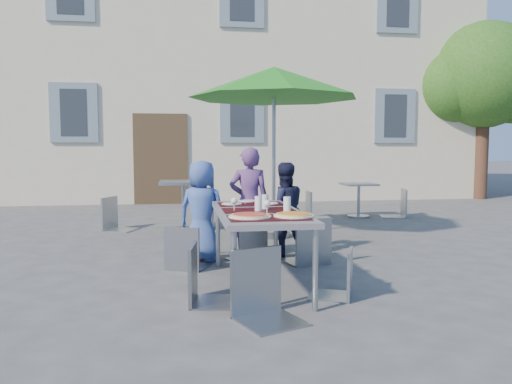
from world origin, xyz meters
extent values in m
plane|color=#403F42|center=(0.00, 0.00, 0.00)|extent=(90.00, 90.00, 0.00)
cube|color=beige|center=(0.00, 11.50, 3.50)|extent=(13.00, 8.00, 7.00)
cube|color=#433220|center=(-2.00, 7.47, 1.10)|extent=(1.30, 0.06, 2.20)
cube|color=slate|center=(-4.00, 7.47, 2.20)|extent=(1.10, 0.06, 1.40)
cube|color=#262B33|center=(-4.00, 7.45, 2.20)|extent=(0.60, 0.04, 1.10)
cube|color=slate|center=(0.00, 7.47, 2.20)|extent=(1.10, 0.06, 1.40)
cube|color=#262B33|center=(0.00, 7.45, 2.20)|extent=(0.60, 0.04, 1.10)
cube|color=slate|center=(4.00, 7.47, 2.20)|extent=(1.10, 0.06, 1.40)
cube|color=#262B33|center=(4.00, 7.45, 2.20)|extent=(0.60, 0.04, 1.10)
cube|color=slate|center=(4.00, 7.47, 5.00)|extent=(1.10, 0.06, 1.40)
cube|color=#262B33|center=(4.00, 7.45, 5.00)|extent=(0.60, 0.04, 1.10)
cylinder|color=#452C1D|center=(6.50, 7.50, 1.40)|extent=(0.36, 0.36, 2.80)
sphere|color=#1E4913|center=(6.50, 7.50, 3.30)|extent=(2.80, 2.80, 2.80)
sphere|color=#1E4913|center=(5.70, 7.80, 3.00)|extent=(2.00, 2.00, 2.00)
sphere|color=#1E4913|center=(6.70, 8.10, 3.80)|extent=(1.80, 1.80, 1.80)
cube|color=#4A4A4F|center=(-0.77, -0.10, 0.72)|extent=(0.80, 1.85, 0.05)
cylinder|color=gray|center=(-1.11, -0.96, 0.35)|extent=(0.05, 0.05, 0.70)
cylinder|color=gray|center=(-0.43, -0.96, 0.35)|extent=(0.05, 0.05, 0.70)
cylinder|color=gray|center=(-1.11, 0.77, 0.35)|extent=(0.05, 0.05, 0.70)
cylinder|color=gray|center=(-0.43, 0.77, 0.35)|extent=(0.05, 0.05, 0.70)
cube|color=black|center=(-0.77, -0.65, 0.75)|extent=(0.70, 0.42, 0.01)
cube|color=black|center=(-0.77, -0.10, 0.75)|extent=(0.70, 0.42, 0.01)
cube|color=black|center=(-0.77, 0.45, 0.75)|extent=(0.70, 0.42, 0.01)
cylinder|color=white|center=(-0.93, -0.60, 0.76)|extent=(0.38, 0.38, 0.01)
cylinder|color=tan|center=(-0.93, -0.60, 0.77)|extent=(0.34, 0.34, 0.01)
cylinder|color=maroon|center=(-0.93, -0.60, 0.78)|extent=(0.29, 0.29, 0.01)
cylinder|color=white|center=(-0.54, -0.61, 0.76)|extent=(0.36, 0.36, 0.01)
cylinder|color=tan|center=(-0.54, -0.61, 0.77)|extent=(0.32, 0.32, 0.01)
cylinder|color=#9E3F0A|center=(-0.54, -0.61, 0.78)|extent=(0.28, 0.28, 0.01)
cylinder|color=silver|center=(-0.79, -0.19, 0.82)|extent=(0.07, 0.07, 0.15)
cylinder|color=silver|center=(-0.70, -0.03, 0.82)|extent=(0.07, 0.07, 0.15)
cylinder|color=silver|center=(-0.53, -0.28, 0.82)|extent=(0.07, 0.07, 0.15)
cylinder|color=silver|center=(-1.02, -0.12, 0.75)|extent=(0.06, 0.06, 0.00)
cylinder|color=silver|center=(-1.02, -0.12, 0.79)|extent=(0.01, 0.01, 0.08)
sphere|color=silver|center=(-1.02, -0.12, 0.85)|extent=(0.06, 0.06, 0.06)
cylinder|color=silver|center=(-0.74, -0.39, 0.75)|extent=(0.06, 0.06, 0.00)
cylinder|color=silver|center=(-0.74, -0.39, 0.79)|extent=(0.01, 0.01, 0.08)
sphere|color=silver|center=(-0.74, -0.39, 0.85)|extent=(0.06, 0.06, 0.06)
cylinder|color=white|center=(-0.98, 0.45, 0.76)|extent=(0.22, 0.22, 0.01)
cube|color=#93959A|center=(-0.84, 0.45, 0.76)|extent=(0.02, 0.18, 0.00)
cylinder|color=white|center=(-0.59, 0.42, 0.76)|extent=(0.22, 0.22, 0.01)
cube|color=#93959A|center=(-0.45, 0.42, 0.76)|extent=(0.02, 0.18, 0.00)
cylinder|color=white|center=(-0.77, 0.70, 0.76)|extent=(0.22, 0.22, 0.01)
cube|color=#93959A|center=(-0.63, 0.70, 0.76)|extent=(0.02, 0.18, 0.00)
imported|color=#38539C|center=(-1.28, 1.06, 0.61)|extent=(0.70, 0.60, 1.22)
imported|color=#57356C|center=(-0.68, 1.25, 0.69)|extent=(0.54, 0.39, 1.37)
imported|color=#181B35|center=(-0.24, 1.24, 0.59)|extent=(0.60, 0.37, 1.18)
cube|color=gray|center=(-1.45, 0.76, 0.44)|extent=(0.55, 0.55, 0.03)
cube|color=gray|center=(-1.53, 0.58, 0.69)|extent=(0.39, 0.20, 0.49)
cylinder|color=gray|center=(-1.21, 0.85, 0.22)|extent=(0.02, 0.02, 0.43)
cylinder|color=gray|center=(-1.53, 0.99, 0.22)|extent=(0.02, 0.02, 0.43)
cylinder|color=gray|center=(-1.36, 0.52, 0.22)|extent=(0.02, 0.02, 0.43)
cylinder|color=gray|center=(-1.68, 0.67, 0.22)|extent=(0.02, 0.02, 0.43)
cube|color=gray|center=(-0.76, 1.03, 0.41)|extent=(0.50, 0.50, 0.03)
cube|color=gray|center=(-0.68, 0.86, 0.64)|extent=(0.36, 0.18, 0.46)
cylinder|color=gray|center=(-0.67, 1.24, 0.20)|extent=(0.02, 0.02, 0.40)
cylinder|color=gray|center=(-0.97, 1.11, 0.20)|extent=(0.02, 0.02, 0.40)
cylinder|color=gray|center=(-0.54, 0.94, 0.20)|extent=(0.02, 0.02, 0.40)
cylinder|color=gray|center=(-0.84, 0.81, 0.20)|extent=(0.02, 0.02, 0.40)
cube|color=gray|center=(-0.08, 0.82, 0.50)|extent=(0.57, 0.57, 0.03)
cube|color=gray|center=(-0.02, 0.61, 0.77)|extent=(0.46, 0.16, 0.55)
cylinder|color=gray|center=(0.06, 1.06, 0.24)|extent=(0.02, 0.02, 0.49)
cylinder|color=gray|center=(-0.32, 0.96, 0.24)|extent=(0.02, 0.02, 0.49)
cylinder|color=gray|center=(0.17, 0.68, 0.24)|extent=(0.02, 0.02, 0.49)
cylinder|color=gray|center=(-0.22, 0.58, 0.24)|extent=(0.02, 0.02, 0.49)
cube|color=gray|center=(-1.23, -0.61, 0.47)|extent=(0.49, 0.49, 0.03)
cube|color=gray|center=(-1.43, -0.58, 0.72)|extent=(0.10, 0.43, 0.52)
cylinder|color=gray|center=(-1.07, -0.82, 0.23)|extent=(0.02, 0.02, 0.45)
cylinder|color=gray|center=(-1.02, -0.45, 0.23)|extent=(0.02, 0.02, 0.45)
cylinder|color=gray|center=(-1.44, -0.77, 0.23)|extent=(0.02, 0.02, 0.45)
cylinder|color=gray|center=(-1.39, -0.40, 0.23)|extent=(0.02, 0.02, 0.45)
cube|color=#92979D|center=(-0.19, -0.58, 0.40)|extent=(0.49, 0.49, 0.03)
cube|color=#92979D|center=(-0.02, -0.65, 0.62)|extent=(0.17, 0.35, 0.44)
cylinder|color=#92979D|center=(-0.27, -0.37, 0.20)|extent=(0.02, 0.02, 0.39)
cylinder|color=#92979D|center=(-0.40, -0.66, 0.20)|extent=(0.02, 0.02, 0.39)
cylinder|color=#92979D|center=(0.02, -0.49, 0.20)|extent=(0.02, 0.02, 0.39)
cylinder|color=#92979D|center=(-0.10, -0.79, 0.20)|extent=(0.02, 0.02, 0.39)
cube|color=gray|center=(-0.85, -1.17, 0.50)|extent=(0.60, 0.60, 0.03)
cube|color=gray|center=(-0.93, -0.96, 0.77)|extent=(0.44, 0.20, 0.55)
cylinder|color=gray|center=(-0.96, -1.43, 0.24)|extent=(0.02, 0.02, 0.49)
cylinder|color=gray|center=(-0.59, -1.28, 0.24)|extent=(0.02, 0.02, 0.49)
cylinder|color=gray|center=(-1.11, -1.06, 0.24)|extent=(0.02, 0.02, 0.49)
cylinder|color=gray|center=(-0.74, -0.91, 0.24)|extent=(0.02, 0.02, 0.49)
cylinder|color=#93959A|center=(-0.12, 2.56, 0.05)|extent=(0.50, 0.50, 0.10)
cylinder|color=gray|center=(-0.12, 2.56, 1.20)|extent=(0.06, 0.06, 2.40)
cone|color=#1C791B|center=(-0.12, 2.56, 2.35)|extent=(2.59, 2.59, 0.47)
cylinder|color=#93959A|center=(-1.49, 3.34, 0.02)|extent=(0.44, 0.44, 0.04)
cylinder|color=gray|center=(-1.49, 3.34, 0.38)|extent=(0.06, 0.06, 0.77)
cube|color=gray|center=(-1.49, 3.34, 0.80)|extent=(0.77, 0.77, 0.04)
cube|color=#91979C|center=(-2.51, 3.55, 0.50)|extent=(0.61, 0.61, 0.03)
cube|color=#91979C|center=(-2.71, 3.65, 0.77)|extent=(0.22, 0.44, 0.55)
cylinder|color=#91979C|center=(-2.41, 3.29, 0.24)|extent=(0.02, 0.02, 0.49)
cylinder|color=#91979C|center=(-2.25, 3.65, 0.24)|extent=(0.02, 0.02, 0.49)
cylinder|color=#91979C|center=(-2.78, 3.46, 0.24)|extent=(0.02, 0.02, 0.49)
cylinder|color=#91979C|center=(-2.61, 3.82, 0.24)|extent=(0.02, 0.02, 0.49)
cube|color=gray|center=(-1.24, 3.50, 0.46)|extent=(0.49, 0.49, 0.03)
cube|color=gray|center=(-1.04, 3.53, 0.72)|extent=(0.09, 0.43, 0.51)
cylinder|color=gray|center=(-1.45, 3.66, 0.23)|extent=(0.02, 0.02, 0.45)
cylinder|color=gray|center=(-1.40, 3.29, 0.23)|extent=(0.02, 0.02, 0.45)
cylinder|color=gray|center=(-1.08, 3.71, 0.23)|extent=(0.02, 0.02, 0.45)
cylinder|color=gray|center=(-1.03, 3.34, 0.23)|extent=(0.02, 0.02, 0.45)
cylinder|color=#93959A|center=(1.95, 4.47, 0.02)|extent=(0.44, 0.44, 0.04)
cylinder|color=gray|center=(1.95, 4.47, 0.31)|extent=(0.06, 0.06, 0.63)
cube|color=gray|center=(1.95, 4.47, 0.65)|extent=(0.63, 0.63, 0.04)
cube|color=gray|center=(1.14, 4.45, 0.48)|extent=(0.46, 0.46, 0.03)
cube|color=gray|center=(0.93, 4.46, 0.74)|extent=(0.04, 0.44, 0.53)
cylinder|color=gray|center=(1.33, 4.25, 0.23)|extent=(0.02, 0.02, 0.47)
cylinder|color=gray|center=(1.34, 4.63, 0.23)|extent=(0.02, 0.02, 0.47)
cylinder|color=gray|center=(0.95, 4.26, 0.23)|extent=(0.02, 0.02, 0.47)
cylinder|color=gray|center=(0.96, 4.65, 0.23)|extent=(0.02, 0.02, 0.47)
cube|color=#8F959A|center=(2.63, 4.42, 0.50)|extent=(0.56, 0.56, 0.03)
cube|color=#8F959A|center=(2.85, 4.37, 0.78)|extent=(0.14, 0.46, 0.56)
cylinder|color=#8F959A|center=(2.48, 4.66, 0.24)|extent=(0.02, 0.02, 0.49)
cylinder|color=#8F959A|center=(2.39, 4.27, 0.24)|extent=(0.02, 0.02, 0.49)
cylinder|color=#8F959A|center=(2.87, 4.57, 0.24)|extent=(0.02, 0.02, 0.49)
cylinder|color=#8F959A|center=(2.78, 4.18, 0.24)|extent=(0.02, 0.02, 0.49)
camera|label=1|loc=(-1.53, -4.91, 1.36)|focal=35.00mm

